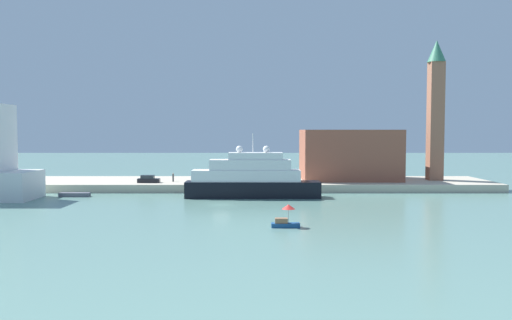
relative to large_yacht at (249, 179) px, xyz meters
name	(u,v)px	position (x,y,z in m)	size (l,w,h in m)	color
ground	(219,205)	(-4.85, -9.39, -3.31)	(400.00, 400.00, 0.00)	slate
quay_dock	(227,184)	(-4.85, 16.38, -2.51)	(110.00, 19.54, 1.60)	#B7AD99
large_yacht	(249,179)	(0.00, 0.00, 0.00)	(24.40, 4.50, 11.65)	black
small_motorboat	(284,218)	(4.66, -29.17, -2.15)	(3.58, 1.68, 2.90)	navy
work_barge	(73,195)	(-32.47, 1.13, -2.94)	(5.54, 1.42, 0.74)	#595966
harbor_building	(347,155)	(21.09, 18.31, 3.66)	(20.37, 14.76, 10.74)	#93513D
bell_tower	(434,105)	(39.10, 16.72, 14.31)	(3.82, 3.82, 29.60)	#9E664C
parked_car	(147,179)	(-20.90, 10.98, -1.04)	(4.43, 1.63, 1.54)	black
person_figure	(171,178)	(-16.23, 13.18, -0.86)	(0.36, 0.36, 1.81)	#4C4C4C
mooring_bollard	(237,183)	(-2.50, 8.10, -1.39)	(0.43, 0.43, 0.63)	black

